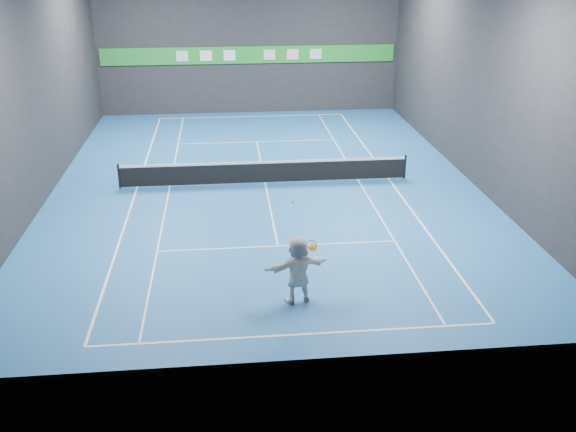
{
  "coord_description": "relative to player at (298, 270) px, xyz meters",
  "views": [
    {
      "loc": [
        -1.68,
        -26.26,
        9.54
      ],
      "look_at": [
        0.26,
        -7.31,
        1.5
      ],
      "focal_mm": 40.0,
      "sensor_mm": 36.0,
      "label": 1
    }
  ],
  "objects": [
    {
      "name": "baseline_far",
      "position": [
        -0.26,
        22.02,
        -1.02
      ],
      "size": [
        10.98,
        0.08,
        0.01
      ],
      "primitive_type": "cube",
      "color": "white",
      "rests_on": "ground"
    },
    {
      "name": "tennis_racket",
      "position": [
        0.38,
        0.05,
        0.7
      ],
      "size": [
        0.43,
        0.36,
        0.54
      ],
      "color": "red",
      "rests_on": "player"
    },
    {
      "name": "sideline_doubles_right",
      "position": [
        5.23,
        10.13,
        -1.02
      ],
      "size": [
        0.08,
        23.78,
        0.01
      ],
      "primitive_type": "cube",
      "color": "white",
      "rests_on": "ground"
    },
    {
      "name": "wall_front",
      "position": [
        -0.26,
        -2.87,
        3.48
      ],
      "size": [
        18.0,
        0.1,
        9.0
      ],
      "primitive_type": "cube",
      "color": "#242426",
      "rests_on": "ground"
    },
    {
      "name": "tennis_net",
      "position": [
        -0.26,
        10.13,
        -0.48
      ],
      "size": [
        12.5,
        0.1,
        1.07
      ],
      "color": "black",
      "rests_on": "ground"
    },
    {
      "name": "wall_back",
      "position": [
        -0.26,
        23.13,
        3.48
      ],
      "size": [
        18.0,
        0.1,
        9.0
      ],
      "primitive_type": "cube",
      "color": "#242426",
      "rests_on": "ground"
    },
    {
      "name": "sideline_doubles_left",
      "position": [
        -5.75,
        10.13,
        -1.02
      ],
      "size": [
        0.08,
        23.78,
        0.01
      ],
      "primitive_type": "cube",
      "color": "white",
      "rests_on": "ground"
    },
    {
      "name": "wall_left",
      "position": [
        -9.26,
        10.13,
        3.48
      ],
      "size": [
        0.1,
        26.0,
        9.0
      ],
      "primitive_type": "cube",
      "color": "#242426",
      "rests_on": "ground"
    },
    {
      "name": "center_service_line",
      "position": [
        -0.26,
        10.13,
        -1.02
      ],
      "size": [
        0.06,
        12.8,
        0.01
      ],
      "primitive_type": "cube",
      "color": "white",
      "rests_on": "ground"
    },
    {
      "name": "player",
      "position": [
        0.0,
        0.0,
        0.0
      ],
      "size": [
        1.99,
        1.06,
        2.04
      ],
      "primitive_type": "imported",
      "rotation": [
        0.0,
        0.0,
        3.4
      ],
      "color": "silver",
      "rests_on": "ground"
    },
    {
      "name": "ground",
      "position": [
        -0.26,
        10.13,
        -1.02
      ],
      "size": [
        26.0,
        26.0,
        0.0
      ],
      "primitive_type": "plane",
      "color": "#1C599C",
      "rests_on": "ground"
    },
    {
      "name": "service_line_near",
      "position": [
        -0.26,
        3.73,
        -1.02
      ],
      "size": [
        8.23,
        0.06,
        0.01
      ],
      "primitive_type": "cube",
      "color": "white",
      "rests_on": "ground"
    },
    {
      "name": "baseline_near",
      "position": [
        -0.26,
        -1.76,
        -1.02
      ],
      "size": [
        10.98,
        0.08,
        0.01
      ],
      "primitive_type": "cube",
      "color": "white",
      "rests_on": "ground"
    },
    {
      "name": "tennis_ball",
      "position": [
        -0.14,
        0.06,
        2.06
      ],
      "size": [
        0.06,
        0.06,
        0.06
      ],
      "primitive_type": "sphere",
      "color": "#E6F629",
      "rests_on": "player"
    },
    {
      "name": "wall_right",
      "position": [
        8.74,
        10.13,
        3.48
      ],
      "size": [
        0.1,
        26.0,
        9.0
      ],
      "primitive_type": "cube",
      "color": "#242426",
      "rests_on": "ground"
    },
    {
      "name": "sideline_singles_right",
      "position": [
        3.85,
        10.13,
        -1.02
      ],
      "size": [
        0.06,
        23.78,
        0.01
      ],
      "primitive_type": "cube",
      "color": "white",
      "rests_on": "ground"
    },
    {
      "name": "sideline_singles_left",
      "position": [
        -4.37,
        10.13,
        -1.02
      ],
      "size": [
        0.06,
        23.78,
        0.01
      ],
      "primitive_type": "cube",
      "color": "white",
      "rests_on": "ground"
    },
    {
      "name": "sponsor_banner",
      "position": [
        -0.26,
        23.06,
        2.48
      ],
      "size": [
        17.64,
        0.11,
        1.0
      ],
      "color": "#20932B",
      "rests_on": "wall_back"
    },
    {
      "name": "service_line_far",
      "position": [
        -0.26,
        16.53,
        -1.02
      ],
      "size": [
        8.23,
        0.06,
        0.01
      ],
      "primitive_type": "cube",
      "color": "white",
      "rests_on": "ground"
    }
  ]
}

